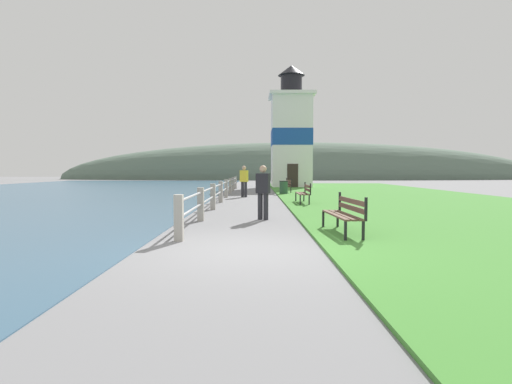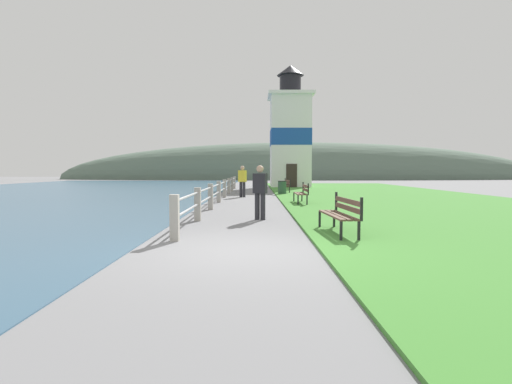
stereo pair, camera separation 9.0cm
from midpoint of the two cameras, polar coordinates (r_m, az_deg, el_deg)
name	(u,v)px [view 1 (the left image)]	position (r m, az deg, el deg)	size (l,w,h in m)	color
ground_plane	(243,251)	(7.48, -2.23, -8.37)	(160.00, 160.00, 0.00)	slate
grass_verge	(389,197)	(22.79, 18.38, -0.68)	(12.00, 42.73, 0.06)	#428433
seawall_railing	(223,189)	(20.02, -4.83, 0.48)	(0.18, 23.39, 0.98)	#A8A399
park_bench_near	(345,212)	(9.32, 12.29, -2.79)	(0.60, 2.02, 0.94)	brown
park_bench_midway	(304,192)	(17.50, 6.70, 0.02)	(0.47, 1.90, 0.94)	brown
park_bench_far	(286,185)	(26.04, 4.27, 1.06)	(0.66, 1.87, 0.94)	brown
lighthouse	(291,135)	(35.01, 4.90, 8.13)	(3.84, 3.84, 10.47)	white
person_strolling	(263,190)	(11.94, 0.74, 0.23)	(0.45, 0.34, 1.63)	#28282D
person_by_railing	(244,180)	(21.92, -1.89, 1.71)	(0.48, 0.38, 1.73)	#28282D
trash_bin	(283,188)	(24.16, 3.81, 0.62)	(0.54, 0.54, 0.84)	#2D5138
distant_hillside	(303,179)	(66.28, 6.64, 1.86)	(80.00, 16.00, 12.00)	#566B5B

